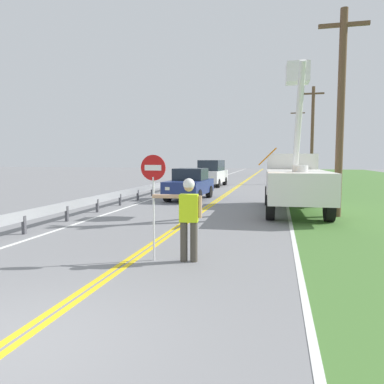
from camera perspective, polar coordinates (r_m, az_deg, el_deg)
ground_plane at (r=5.28m, az=-26.96°, el=-20.63°), size 160.00×160.00×0.00m
centerline_yellow_left at (r=23.92m, az=5.35°, el=-0.17°), size 0.11×110.00×0.01m
centerline_yellow_right at (r=23.90m, az=5.78°, el=-0.18°), size 0.11×110.00×0.01m
edge_line_right at (r=23.70m, az=14.22°, el=-0.36°), size 0.12×110.00×0.01m
edge_line_left at (r=24.64m, az=-2.76°, el=0.01°), size 0.12×110.00×0.01m
flagger_worker at (r=7.99m, az=-0.57°, el=-3.45°), size 1.08×0.28×1.83m
stop_sign_paddle at (r=8.06m, az=-6.01°, el=1.33°), size 0.56×0.04×2.33m
utility_bucket_truck at (r=16.27m, az=15.53°, el=2.17°), size 2.67×6.89×6.09m
oncoming_sedan_nearest at (r=20.16m, az=-0.37°, el=1.21°), size 2.05×4.17×1.70m
oncoming_suv_second at (r=29.74m, az=3.04°, el=2.94°), size 2.06×4.67×2.10m
utility_pole_near at (r=15.33m, az=22.03°, el=11.68°), size 1.80×0.28×7.78m
utility_pole_mid at (r=34.38m, az=18.12°, el=8.59°), size 1.80×0.28×8.46m
utility_pole_far at (r=50.36m, az=15.95°, el=7.64°), size 1.80×0.28×8.70m
guardrail_left_shoulder at (r=21.07m, az=-7.26°, el=0.49°), size 0.10×32.00×0.71m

